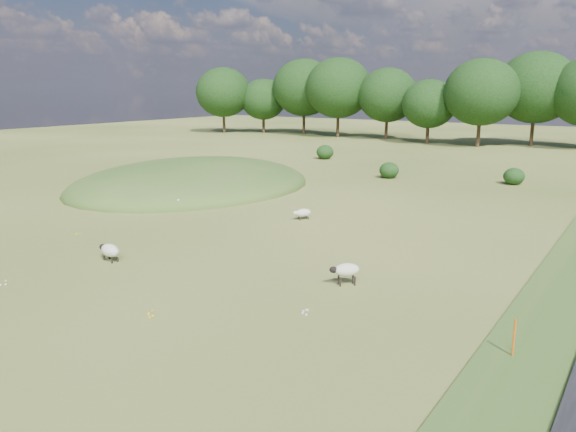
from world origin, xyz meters
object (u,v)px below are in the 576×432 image
Objects in this scene: sheep_2 at (346,270)px; sheep_1 at (180,201)px; sheep_3 at (303,213)px; sheep_0 at (110,250)px; marker_post at (514,339)px.

sheep_1 is at bearing -68.06° from sheep_2.
sheep_3 is (7.76, 1.81, -0.13)m from sheep_1.
sheep_2 is at bearing 75.57° from sheep_3.
sheep_3 is (-7.09, 8.20, -0.20)m from sheep_2.
sheep_2 reaches higher than sheep_0.
sheep_0 is (-16.49, -0.19, -0.12)m from marker_post.
marker_post is 1.13× the size of sheep_1.
sheep_3 is at bearing 141.34° from marker_post.
sheep_0 is 11.50m from sheep_3.
marker_post reaches higher than sheep_0.
sheep_1 reaches higher than sheep_3.
marker_post is 16.49m from sheep_0.
marker_post is 17.56m from sheep_3.
marker_post reaches higher than sheep_3.
sheep_1 is 0.97× the size of sheep_2.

